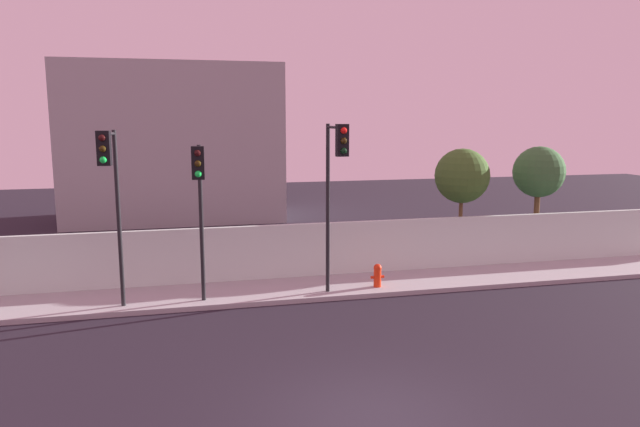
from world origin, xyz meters
The scene contains 10 objects.
ground_plane centered at (0.00, 0.00, 0.00)m, with size 80.00×80.00×0.00m, color black.
sidewalk centered at (0.00, 8.20, 0.07)m, with size 36.00×2.40×0.15m, color #A4A4A4.
perimeter_wall centered at (0.00, 9.49, 1.05)m, with size 36.00×0.18×1.80m, color silver.
traffic_light_left centered at (-2.78, 7.06, 3.47)m, with size 0.35×1.14×4.56m.
traffic_light_center centered at (-5.10, 7.02, 3.77)m, with size 0.41×1.27×4.99m.
traffic_light_right centered at (1.08, 6.92, 3.88)m, with size 0.36×1.47×5.15m.
fire_hydrant centered at (2.69, 7.66, 0.55)m, with size 0.44×0.26×0.74m.
roadside_tree_leftmost centered at (7.19, 10.96, 3.27)m, with size 2.09×2.09×4.33m.
roadside_tree_midleft centered at (10.51, 10.96, 3.33)m, with size 2.01×2.01×4.37m.
low_building_distant centered at (-3.54, 23.49, 4.14)m, with size 11.26×6.00×8.27m, color #A3A3A3.
Camera 1 is at (-3.29, -9.41, 5.45)m, focal length 32.81 mm.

